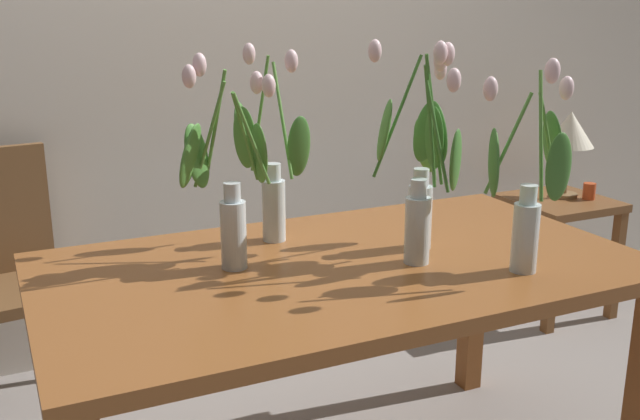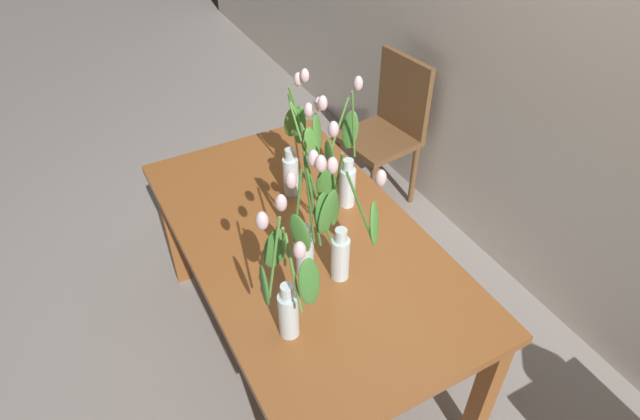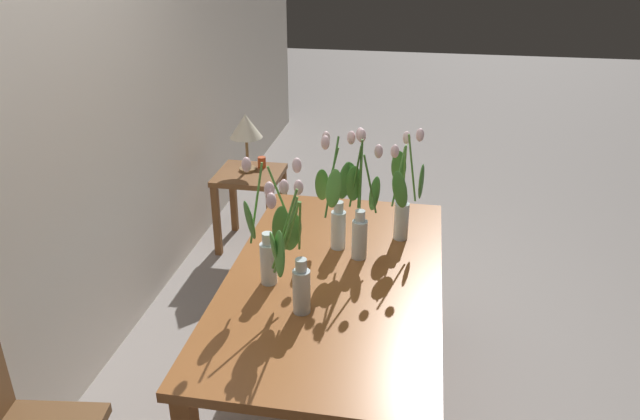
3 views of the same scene
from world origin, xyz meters
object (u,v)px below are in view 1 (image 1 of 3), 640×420
Objects in this scene: table_lamp at (570,132)px; dining_table at (343,294)px; tulip_vase_1 at (229,184)px; pillar_candle at (589,191)px; side_table at (558,223)px; tulip_vase_3 at (273,181)px; tulip_vase_4 at (428,176)px; tulip_vase_0 at (416,184)px; dining_chair at (1,267)px; tulip_vase_2 at (529,196)px.

dining_table is at bearing -151.92° from table_lamp.
pillar_candle is at bearing 18.53° from tulip_vase_1.
dining_table is at bearing -151.85° from side_table.
tulip_vase_3 is 0.97× the size of tulip_vase_4.
tulip_vase_0 is 1.50m from dining_chair.
tulip_vase_3 reaches higher than tulip_vase_1.
tulip_vase_0 is 7.74× the size of pillar_candle.
tulip_vase_3 reaches higher than pillar_candle.
pillar_candle is (1.93, 0.65, -0.37)m from tulip_vase_1.
tulip_vase_1 is at bearing -161.47° from pillar_candle.
tulip_vase_4 is 0.62× the size of dining_chair.
dining_chair is at bearing 138.26° from tulip_vase_0.
tulip_vase_0 is at bearing -148.87° from table_lamp.
tulip_vase_2 is 1.62m from table_lamp.
dining_table is at bearing -23.25° from tulip_vase_1.
side_table is 0.43m from table_lamp.
tulip_vase_0 is 1.03× the size of tulip_vase_3.
tulip_vase_4 is (-0.03, -0.11, 0.05)m from tulip_vase_0.
tulip_vase_3 is 7.54× the size of pillar_candle.
dining_table is 1.31m from dining_chair.
pillar_candle is (1.75, 0.52, -0.34)m from tulip_vase_3.
pillar_candle is at bearing 16.37° from tulip_vase_3.
tulip_vase_3 reaches higher than table_lamp.
side_table is at bearing 31.30° from tulip_vase_0.
tulip_vase_0 is (0.24, 0.04, 0.27)m from dining_table.
dining_chair is (-1.08, 0.96, -0.40)m from tulip_vase_0.
dining_table is 21.33× the size of pillar_candle.
table_lamp reaches higher than pillar_candle.
table_lamp reaches higher than dining_table.
tulip_vase_1 reaches higher than pillar_candle.
side_table is (1.33, 0.90, -0.54)m from tulip_vase_4.
table_lamp is 5.31× the size of pillar_candle.
pillar_candle is at bearing 39.12° from tulip_vase_2.
tulip_vase_4 reaches higher than tulip_vase_2.
side_table is 0.20m from pillar_candle.
tulip_vase_3 is 1.12m from dining_chair.
tulip_vase_4 is 7.74× the size of pillar_candle.
tulip_vase_0 is 1.06× the size of side_table.
table_lamp is (1.58, 0.84, 0.21)m from dining_table.
tulip_vase_0 is at bearing 116.55° from tulip_vase_2.
tulip_vase_0 reaches higher than table_lamp.
side_table is (2.37, -0.18, -0.09)m from dining_chair.
tulip_vase_1 is at bearing -142.73° from tulip_vase_3.
tulip_vase_2 is at bearing -29.61° from tulip_vase_1.
tulip_vase_4 is at bearing -45.70° from tulip_vase_3.
tulip_vase_3 is at bearing 112.47° from dining_table.
tulip_vase_1 reaches higher than dining_table.
side_table is at bearing 19.32° from tulip_vase_3.
tulip_vase_1 is 1.99m from table_lamp.
tulip_vase_0 is 1.62m from pillar_candle.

